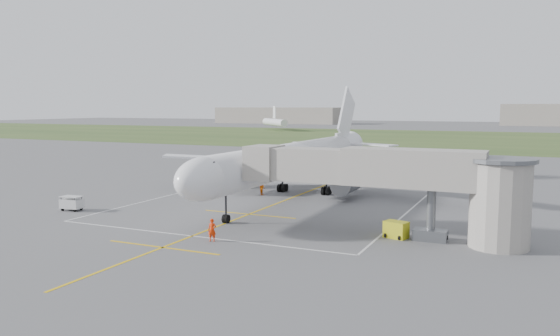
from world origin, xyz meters
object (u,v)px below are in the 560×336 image
at_px(gpu_unit, 396,230).
at_px(ramp_worker_nose, 212,230).
at_px(baggage_cart, 72,203).
at_px(airliner, 292,160).
at_px(ramp_worker_wing, 262,188).
at_px(jet_bridge, 403,180).

distance_m(gpu_unit, ramp_worker_nose, 14.74).
height_order(gpu_unit, ramp_worker_nose, ramp_worker_nose).
bearing_deg(baggage_cart, ramp_worker_nose, -19.23).
bearing_deg(gpu_unit, ramp_worker_nose, -134.60).
relative_size(airliner, baggage_cart, 21.00).
bearing_deg(gpu_unit, airliner, 153.24).
xyz_separation_m(baggage_cart, ramp_worker_nose, (19.77, -5.04, 0.14)).
bearing_deg(ramp_worker_wing, ramp_worker_nose, 143.56).
relative_size(baggage_cart, ramp_worker_nose, 1.24).
relative_size(baggage_cart, ramp_worker_wing, 1.33).
bearing_deg(airliner, gpu_unit, -43.35).
relative_size(airliner, gpu_unit, 22.63).
distance_m(airliner, ramp_worker_nose, 21.98).
distance_m(baggage_cart, ramp_worker_nose, 20.40).
bearing_deg(jet_bridge, ramp_worker_nose, -151.20).
distance_m(airliner, ramp_worker_wing, 5.45).
height_order(jet_bridge, ramp_worker_wing, jet_bridge).
height_order(ramp_worker_nose, ramp_worker_wing, ramp_worker_nose).
bearing_deg(jet_bridge, gpu_unit, -151.31).
relative_size(gpu_unit, baggage_cart, 0.93).
bearing_deg(jet_bridge, airliner, 137.81).
bearing_deg(jet_bridge, baggage_cart, -176.06).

